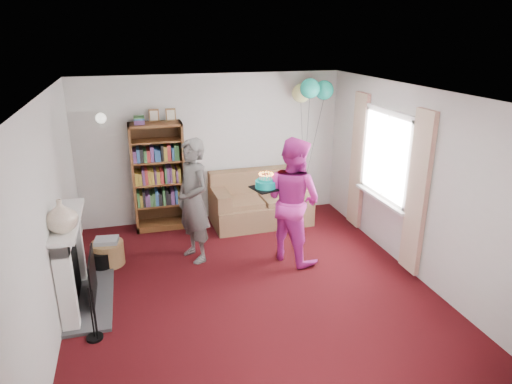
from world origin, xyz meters
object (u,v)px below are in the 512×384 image
object	(u,v)px
person_striped	(193,201)
birthday_cake	(266,184)
person_magenta	(293,200)
bookcase	(158,177)
sofa	(259,203)

from	to	relation	value
person_striped	birthday_cake	bearing A→B (deg)	49.92
person_striped	person_magenta	xyz separation A→B (m)	(1.36, -0.37, 0.01)
bookcase	sofa	bearing A→B (deg)	-7.90
bookcase	person_magenta	bearing A→B (deg)	-43.87
sofa	person_magenta	size ratio (longest dim) A/B	0.92
person_striped	sofa	bearing A→B (deg)	107.68
person_magenta	birthday_cake	world-z (taller)	person_magenta
birthday_cake	person_magenta	bearing A→B (deg)	-8.62
bookcase	person_magenta	distance (m)	2.42
sofa	birthday_cake	world-z (taller)	birthday_cake
person_striped	person_magenta	distance (m)	1.41
bookcase	birthday_cake	bearing A→B (deg)	-49.93
person_striped	person_magenta	world-z (taller)	person_magenta
bookcase	birthday_cake	size ratio (longest dim) A/B	5.54
person_magenta	birthday_cake	distance (m)	0.46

